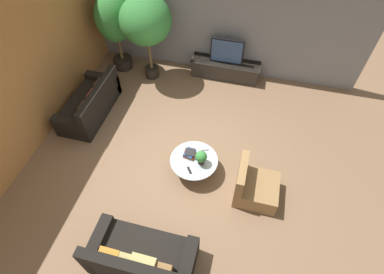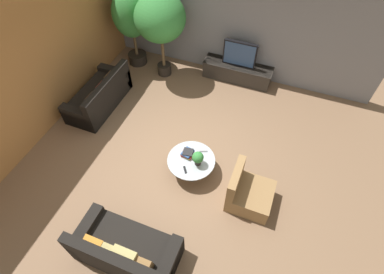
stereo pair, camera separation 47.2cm
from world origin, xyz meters
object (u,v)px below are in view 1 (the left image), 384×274
Objects in this scene: media_console at (225,69)px; couch_near_entry at (142,258)px; coffee_table at (194,163)px; potted_palm_tall at (114,21)px; television at (227,51)px; couch_by_wall at (91,104)px; armchair_wicker at (254,187)px; potted_palm_corner at (146,22)px; potted_plant_tabletop at (201,157)px.

couch_near_entry is at bearing -94.58° from media_console.
media_console is at bearing 88.95° from coffee_table.
television is at bearing 5.91° from potted_palm_tall.
couch_by_wall is at bearing 160.02° from coffee_table.
armchair_wicker is (4.03, -1.27, -0.01)m from couch_by_wall.
coffee_table is (-0.06, -3.19, -0.53)m from television.
potted_palm_tall is at bearing 51.89° from armchair_wicker.
couch_by_wall is 2.34m from potted_palm_corner.
television is (0.00, -0.00, 0.55)m from media_console.
couch_near_entry is (-0.36, -2.03, 0.02)m from coffee_table.
potted_palm_corner is at bearing 151.20° from couch_by_wall.
potted_palm_corner is at bearing 124.33° from coffee_table.
potted_plant_tabletop reaches higher than media_console.
media_console reaches higher than coffee_table.
potted_palm_tall is 4.22m from potted_plant_tabletop.
potted_palm_tall is at bearing -63.89° from couch_near_entry.
couch_by_wall reaches higher than coffee_table.
coffee_table is 4.16m from potted_palm_tall.
television is 2.61× the size of potted_plant_tabletop.
potted_palm_corner is 6.79× the size of potted_plant_tabletop.
armchair_wicker is 1.15m from potted_plant_tabletop.
coffee_table is 2.97m from couch_by_wall.
television is 5.26m from couch_near_entry.
potted_palm_corner is at bearing -11.17° from potted_palm_tall.
couch_near_entry is (2.43, -3.04, 0.01)m from couch_by_wall.
potted_plant_tabletop is (0.09, -3.23, 0.33)m from media_console.
armchair_wicker is at bearing 72.55° from couch_by_wall.
potted_palm_corner reaches higher than potted_plant_tabletop.
potted_palm_corner is (-1.49, 4.75, 1.30)m from couch_near_entry.
couch_near_entry is 5.25× the size of potted_plant_tabletop.
armchair_wicker is at bearing -11.11° from potted_plant_tabletop.
media_console is at bearing 127.40° from couch_by_wall.
media_console is 1.89× the size of coffee_table.
potted_palm_corner is at bearing 46.21° from armchair_wicker.
potted_palm_tall is (0.01, 1.88, 1.09)m from couch_by_wall.
media_console is 0.82× the size of potted_palm_corner.
media_console is 3.25m from potted_plant_tabletop.
armchair_wicker is 2.65× the size of potted_plant_tabletop.
armchair_wicker is at bearing -71.05° from media_console.
couch_by_wall is 0.81× the size of potted_palm_corner.
couch_near_entry is at bearing -72.52° from potted_palm_corner.
coffee_table is 1.12× the size of armchair_wicker.
media_console is 1.02× the size of couch_by_wall.
coffee_table is 0.54× the size of couch_by_wall.
couch_by_wall is at bearing -51.41° from couch_near_entry.
potted_palm_corner is (-3.10, 2.97, 1.32)m from armchair_wicker.
couch_near_entry is 0.77× the size of potted_palm_corner.
potted_plant_tabletop is at bearing -104.43° from couch_near_entry.
potted_palm_corner is at bearing 126.08° from potted_plant_tabletop.
armchair_wicker is at bearing -71.04° from television.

